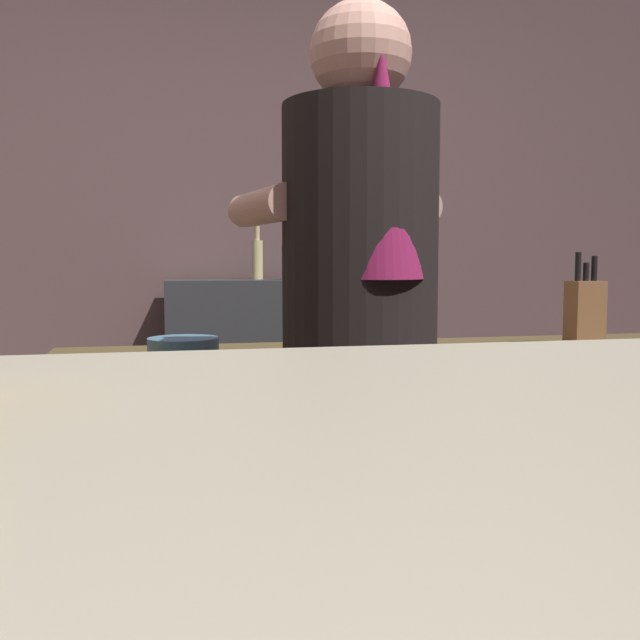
# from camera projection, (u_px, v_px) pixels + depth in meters

# --- Properties ---
(wall_back) EXTENTS (5.20, 0.10, 2.70)m
(wall_back) POSITION_uv_depth(u_px,v_px,m) (239.00, 221.00, 3.52)
(wall_back) COLOR brown
(wall_back) RESTS_ON ground
(prep_counter) EXTENTS (2.10, 0.60, 0.89)m
(prep_counter) POSITION_uv_depth(u_px,v_px,m) (416.00, 498.00, 2.11)
(prep_counter) COLOR brown
(prep_counter) RESTS_ON ground
(back_shelf) EXTENTS (0.84, 0.36, 1.06)m
(back_shelf) POSITION_uv_depth(u_px,v_px,m) (257.00, 393.00, 3.33)
(back_shelf) COLOR #313336
(back_shelf) RESTS_ON ground
(bartender) EXTENTS (0.47, 0.54, 1.70)m
(bartender) POSITION_uv_depth(u_px,v_px,m) (361.00, 335.00, 1.56)
(bartender) COLOR #33242F
(bartender) RESTS_ON ground
(knife_block) EXTENTS (0.10, 0.08, 0.29)m
(knife_block) POSITION_uv_depth(u_px,v_px,m) (585.00, 311.00, 2.19)
(knife_block) COLOR brown
(knife_block) RESTS_ON prep_counter
(mixing_bowl) EXTENTS (0.19, 0.19, 0.05)m
(mixing_bowl) POSITION_uv_depth(u_px,v_px,m) (183.00, 347.00, 1.93)
(mixing_bowl) COLOR teal
(mixing_bowl) RESTS_ON prep_counter
(chefs_knife) EXTENTS (0.24, 0.10, 0.01)m
(chefs_knife) POSITION_uv_depth(u_px,v_px,m) (416.00, 351.00, 2.02)
(chefs_knife) COLOR silver
(chefs_knife) RESTS_ON prep_counter
(bottle_vinegar) EXTENTS (0.05, 0.05, 0.26)m
(bottle_vinegar) POSITION_uv_depth(u_px,v_px,m) (257.00, 258.00, 3.32)
(bottle_vinegar) COLOR #D7C687
(bottle_vinegar) RESTS_ON back_shelf
(bottle_olive_oil) EXTENTS (0.07, 0.07, 0.23)m
(bottle_olive_oil) POSITION_uv_depth(u_px,v_px,m) (289.00, 260.00, 3.25)
(bottle_olive_oil) COLOR #304F98
(bottle_olive_oil) RESTS_ON back_shelf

